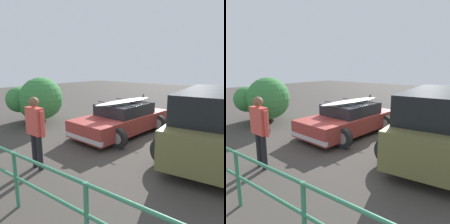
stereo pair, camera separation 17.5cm
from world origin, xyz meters
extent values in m
cube|color=#423D38|center=(0.00, 0.00, -0.01)|extent=(44.00, 44.00, 0.02)
cube|color=#9E3833|center=(0.37, 0.08, 0.47)|extent=(1.91, 4.08, 0.58)
cube|color=#23262B|center=(0.36, -0.08, 0.96)|extent=(1.60, 1.99, 0.41)
cube|color=silver|center=(0.47, 2.04, 0.30)|extent=(1.74, 0.19, 0.14)
cube|color=silver|center=(0.27, -1.88, 0.30)|extent=(1.74, 0.19, 0.14)
cylinder|color=black|center=(-0.44, 1.36, 0.32)|extent=(0.65, 0.18, 0.65)
cylinder|color=#99999E|center=(-0.44, 1.36, 0.32)|extent=(0.36, 0.19, 0.36)
cylinder|color=black|center=(1.30, 1.27, 0.32)|extent=(0.65, 0.18, 0.65)
cylinder|color=#99999E|center=(1.30, 1.27, 0.32)|extent=(0.36, 0.19, 0.36)
cylinder|color=black|center=(-0.57, -1.12, 0.32)|extent=(0.65, 0.18, 0.65)
cylinder|color=#99999E|center=(-0.57, -1.12, 0.32)|extent=(0.36, 0.19, 0.36)
cylinder|color=black|center=(1.17, -1.21, 0.32)|extent=(0.65, 0.18, 0.65)
cylinder|color=#99999E|center=(1.17, -1.21, 0.32)|extent=(0.36, 0.19, 0.36)
cylinder|color=black|center=(0.39, 0.45, 1.21)|extent=(1.79, 0.12, 0.03)
cylinder|color=black|center=(0.33, -0.61, 1.21)|extent=(1.79, 0.12, 0.03)
ellipsoid|color=white|center=(0.30, 0.01, 1.27)|extent=(0.85, 2.93, 0.09)
cone|color=black|center=(0.18, -1.14, 1.38)|extent=(0.10, 0.10, 0.14)
cube|color=brown|center=(-2.95, 0.14, 0.73)|extent=(2.47, 4.68, 0.92)
cube|color=black|center=(-2.95, 0.14, 1.55)|extent=(2.19, 3.68, 0.73)
cylinder|color=black|center=(-2.64, -2.18, 0.83)|extent=(0.75, 0.28, 0.73)
cylinder|color=black|center=(-2.18, 1.59, 0.41)|extent=(0.81, 0.22, 0.81)
cylinder|color=#99999E|center=(-2.18, 1.59, 0.41)|extent=(0.45, 0.23, 0.45)
cylinder|color=black|center=(-1.82, -1.06, 0.41)|extent=(0.81, 0.22, 0.81)
cylinder|color=#99999E|center=(-1.82, -1.06, 0.41)|extent=(0.45, 0.23, 0.45)
cylinder|color=black|center=(0.16, 3.78, 0.45)|extent=(0.13, 0.13, 0.91)
cylinder|color=black|center=(0.40, 3.78, 0.45)|extent=(0.13, 0.13, 0.91)
cube|color=#DB4C42|center=(0.28, 3.78, 1.25)|extent=(0.53, 0.21, 0.68)
sphere|color=brown|center=(0.28, 3.78, 1.72)|extent=(0.25, 0.25, 0.25)
cylinder|color=#DB4C42|center=(-0.03, 3.78, 1.22)|extent=(0.09, 0.09, 0.64)
cylinder|color=#DB4C42|center=(0.59, 3.77, 1.22)|extent=(0.09, 0.09, 0.64)
cylinder|color=#387F5B|center=(-2.55, 4.80, 0.54)|extent=(0.07, 0.07, 1.09)
cylinder|color=#387F5B|center=(-0.82, 4.89, 0.54)|extent=(0.07, 0.07, 1.09)
cylinder|color=#4C3828|center=(4.27, 1.36, 0.24)|extent=(0.33, 0.33, 0.47)
sphere|color=#387F3D|center=(4.58, 1.89, 1.13)|extent=(1.10, 1.10, 1.10)
sphere|color=#387F3D|center=(4.30, 1.22, 0.80)|extent=(1.39, 1.39, 1.39)
sphere|color=#387F3D|center=(4.81, 0.86, 0.94)|extent=(1.81, 1.81, 1.81)
sphere|color=#387F3D|center=(3.62, 1.41, 1.22)|extent=(1.77, 1.77, 1.77)
sphere|color=#387F3D|center=(4.16, 1.45, 0.95)|extent=(1.33, 1.33, 1.33)
sphere|color=#387F3D|center=(4.34, 1.22, 1.05)|extent=(1.25, 1.25, 1.25)
camera|label=1|loc=(-4.45, 6.59, 2.58)|focal=35.00mm
camera|label=2|loc=(-4.59, 6.48, 2.58)|focal=35.00mm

